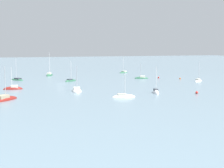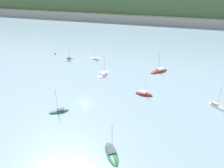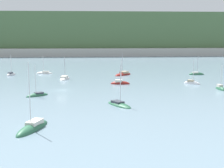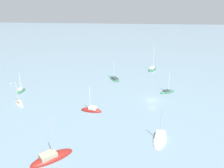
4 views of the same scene
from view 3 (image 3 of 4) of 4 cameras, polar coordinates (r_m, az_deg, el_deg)
name	(u,v)px [view 3 (image 3 of 4)]	position (r m, az deg, el deg)	size (l,w,h in m)	color
ground_plane	(61,90)	(82.43, -9.28, -1.16)	(600.00, 600.00, 0.00)	slate
hillside_ridge	(80,34)	(234.35, -5.91, 9.12)	(425.80, 57.94, 28.85)	#4C6B42
shore_town_strip	(78,53)	(202.26, -6.16, 5.74)	(361.93, 6.00, 5.15)	#B7B2A8
sailboat_0	(119,105)	(64.58, 1.31, -3.85)	(5.81, 7.53, 8.87)	#2D6647
sailboat_3	(123,75)	(111.24, 2.03, 1.69)	(7.65, 7.64, 9.01)	maroon
sailboat_4	(33,129)	(50.38, -14.30, -7.91)	(5.13, 8.81, 11.46)	#2D6647
sailboat_5	(65,79)	(102.32, -8.64, 0.92)	(3.93, 7.78, 8.15)	white
sailboat_6	(192,84)	(94.64, 14.39, 0.07)	(4.76, 4.21, 7.91)	silver
sailboat_7	(11,75)	(116.26, -17.95, 1.56)	(2.98, 5.27, 8.35)	silver
sailboat_8	(37,96)	(76.22, -13.50, -2.09)	(5.57, 4.63, 8.22)	#2D6647
sailboat_9	(196,75)	(116.21, 15.17, 1.68)	(5.60, 1.99, 7.66)	#2D6647
sailboat_10	(120,84)	(91.53, 1.49, 0.05)	(5.88, 2.63, 7.69)	maroon
sailboat_12	(220,89)	(87.63, 19.17, -0.87)	(1.65, 4.72, 7.33)	#2D6647
sailboat_13	(44,74)	(117.62, -12.25, 1.88)	(6.32, 2.50, 7.41)	white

